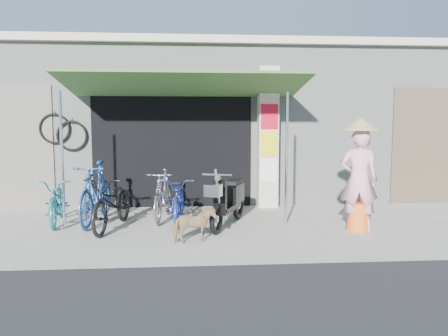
{
  "coord_description": "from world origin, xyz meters",
  "views": [
    {
      "loc": [
        -0.79,
        -6.88,
        1.81
      ],
      "look_at": [
        -0.2,
        1.0,
        1.0
      ],
      "focal_mm": 35.0,
      "sensor_mm": 36.0,
      "label": 1
    }
  ],
  "objects": [
    {
      "name": "ground",
      "position": [
        0.0,
        0.0,
        0.0
      ],
      "size": [
        80.0,
        80.0,
        0.0
      ],
      "primitive_type": "plane",
      "color": "#AAA699",
      "rests_on": "ground"
    },
    {
      "name": "bicycle_shop",
      "position": [
        -0.0,
        5.09,
        1.83
      ],
      "size": [
        12.3,
        5.3,
        3.66
      ],
      "color": "#999F97",
      "rests_on": "ground"
    },
    {
      "name": "shop_pillar",
      "position": [
        0.85,
        2.45,
        1.5
      ],
      "size": [
        0.42,
        0.44,
        3.0
      ],
      "color": "beige",
      "rests_on": "ground"
    },
    {
      "name": "awning",
      "position": [
        -0.9,
        1.63,
        2.51
      ],
      "size": [
        4.6,
        1.88,
        2.72
      ],
      "color": "#335C29",
      "rests_on": "ground"
    },
    {
      "name": "neighbour_right",
      "position": [
        5.0,
        2.59,
        1.3
      ],
      "size": [
        2.6,
        0.06,
        2.6
      ],
      "primitive_type": "cube",
      "color": "brown",
      "rests_on": "ground"
    },
    {
      "name": "bike_teal",
      "position": [
        -3.21,
        1.11,
        0.42
      ],
      "size": [
        0.81,
        1.66,
        0.84
      ],
      "primitive_type": "imported",
      "rotation": [
        0.0,
        0.0,
        0.17
      ],
      "color": "#1A6A78",
      "rests_on": "ground"
    },
    {
      "name": "bike_blue",
      "position": [
        -2.52,
        1.08,
        0.56
      ],
      "size": [
        0.68,
        1.9,
        1.12
      ],
      "primitive_type": "imported",
      "rotation": [
        0.0,
        0.0,
        -0.08
      ],
      "color": "#1F478E",
      "rests_on": "ground"
    },
    {
      "name": "bike_black",
      "position": [
        -2.14,
        0.61,
        0.46
      ],
      "size": [
        0.9,
        1.84,
        0.92
      ],
      "primitive_type": "imported",
      "rotation": [
        0.0,
        0.0,
        -0.17
      ],
      "color": "black",
      "rests_on": "ground"
    },
    {
      "name": "bike_silver",
      "position": [
        -1.33,
        1.27,
        0.48
      ],
      "size": [
        0.65,
        1.65,
        0.96
      ],
      "primitive_type": "imported",
      "rotation": [
        0.0,
        0.0,
        -0.13
      ],
      "color": "#9F9FA4",
      "rests_on": "ground"
    },
    {
      "name": "bike_navy",
      "position": [
        -1.01,
        1.0,
        0.43
      ],
      "size": [
        0.65,
        1.65,
        0.85
      ],
      "primitive_type": "imported",
      "rotation": [
        0.0,
        0.0,
        -0.05
      ],
      "color": "navy",
      "rests_on": "ground"
    },
    {
      "name": "street_dog",
      "position": [
        -0.76,
        -0.38,
        0.27
      ],
      "size": [
        0.71,
        0.46,
        0.55
      ],
      "primitive_type": "imported",
      "rotation": [
        0.0,
        0.0,
        1.85
      ],
      "color": "#9E8454",
      "rests_on": "ground"
    },
    {
      "name": "moped",
      "position": [
        -0.14,
        0.7,
        0.45
      ],
      "size": [
        0.85,
        1.68,
        1.0
      ],
      "rotation": [
        0.0,
        0.0,
        -0.4
      ],
      "color": "black",
      "rests_on": "ground"
    },
    {
      "name": "nun",
      "position": [
        2.02,
        0.22,
        0.93
      ],
      "size": [
        0.71,
        0.64,
        1.91
      ],
      "rotation": [
        0.0,
        0.0,
        2.91
      ],
      "color": "pink",
      "rests_on": "ground"
    }
  ]
}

